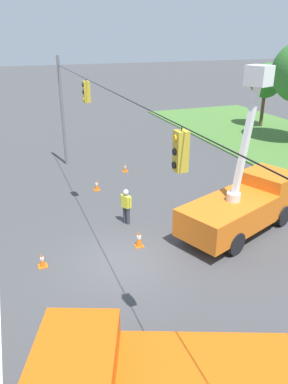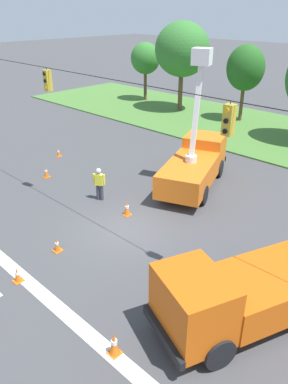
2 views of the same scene
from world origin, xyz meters
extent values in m
plane|color=#424244|center=(0.00, 0.00, 0.00)|extent=(200.00, 200.00, 0.00)
cube|color=silver|center=(0.00, -4.95, 0.00)|extent=(17.60, 0.50, 0.01)
cylinder|color=black|center=(0.00, 0.00, 6.60)|extent=(26.00, 0.03, 0.03)
cylinder|color=black|center=(-5.00, 0.00, 6.55)|extent=(0.02, 0.02, 0.10)
cube|color=gold|center=(-5.00, 0.00, 6.02)|extent=(0.32, 0.28, 0.96)
cylinder|color=black|center=(-5.00, -0.16, 6.34)|extent=(0.16, 0.05, 0.16)
cylinder|color=black|center=(-5.00, -0.16, 6.02)|extent=(0.16, 0.05, 0.16)
cylinder|color=yellow|center=(-5.00, -0.16, 5.70)|extent=(0.16, 0.05, 0.16)
cylinder|color=black|center=(4.85, 0.00, 6.55)|extent=(0.02, 0.02, 0.10)
cube|color=gold|center=(4.85, 0.00, 6.02)|extent=(0.32, 0.28, 0.96)
cylinder|color=yellow|center=(4.85, -0.16, 6.34)|extent=(0.16, 0.05, 0.16)
cylinder|color=black|center=(4.85, -0.16, 6.02)|extent=(0.16, 0.05, 0.16)
cylinder|color=black|center=(4.85, -0.16, 5.70)|extent=(0.16, 0.05, 0.16)
cylinder|color=brown|center=(-17.43, 19.60, 1.50)|extent=(0.32, 0.32, 3.00)
ellipsoid|color=#33752D|center=(-17.43, 19.60, 4.37)|extent=(3.23, 2.79, 3.16)
cylinder|color=brown|center=(-12.03, 18.82, 1.71)|extent=(0.42, 0.42, 3.41)
ellipsoid|color=#33752D|center=(-12.03, 18.82, 5.65)|extent=(5.26, 4.63, 4.88)
cylinder|color=brown|center=(-5.77, 19.54, 1.58)|extent=(0.31, 0.31, 3.17)
ellipsoid|color=#235B1E|center=(-5.77, 19.54, 4.55)|extent=(3.27, 2.85, 3.75)
cube|color=orange|center=(-0.18, 4.91, 1.12)|extent=(3.82, 5.07, 1.24)
cube|color=orange|center=(-1.36, 7.93, 1.42)|extent=(2.79, 2.62, 1.83)
cube|color=#1E2838|center=(-1.61, 8.56, 1.74)|extent=(1.88, 0.81, 0.83)
cube|color=black|center=(-1.75, 8.91, 0.65)|extent=(2.23, 1.00, 0.30)
cylinder|color=black|center=(-2.27, 7.30, 0.50)|extent=(0.63, 1.03, 1.00)
cylinder|color=black|center=(-0.27, 8.08, 0.50)|extent=(0.63, 1.03, 1.00)
cylinder|color=black|center=(-0.89, 3.77, 0.50)|extent=(0.63, 1.03, 1.00)
cylinder|color=black|center=(1.11, 4.55, 0.50)|extent=(0.63, 1.03, 1.00)
cylinder|color=silver|center=(-0.30, 5.21, 1.92)|extent=(0.60, 0.60, 0.36)
cube|color=white|center=(-0.47, 5.64, 4.21)|extent=(0.64, 1.16, 4.99)
cube|color=white|center=(-0.63, 6.06, 6.94)|extent=(1.13, 1.07, 0.80)
cube|color=#D6560F|center=(7.17, -0.21, 1.08)|extent=(3.73, 4.72, 1.16)
cube|color=#D6560F|center=(6.07, -2.95, 1.45)|extent=(2.76, 2.49, 1.90)
cube|color=#1E2838|center=(5.84, -3.53, 1.78)|extent=(1.90, 0.84, 0.85)
cube|color=black|center=(5.71, -3.85, 0.65)|extent=(2.25, 1.02, 0.30)
cylinder|color=black|center=(7.17, -3.14, 0.50)|extent=(0.63, 1.03, 1.00)
cylinder|color=black|center=(5.15, -2.33, 0.50)|extent=(0.63, 1.03, 1.00)
cylinder|color=black|center=(6.43, 0.88, 0.50)|extent=(0.63, 1.03, 1.00)
cylinder|color=#383842|center=(-3.16, 1.12, 0.42)|extent=(0.18, 0.18, 0.85)
cylinder|color=#383842|center=(-2.99, 1.22, 0.42)|extent=(0.18, 0.18, 0.85)
cube|color=yellow|center=(-3.08, 1.17, 1.15)|extent=(0.47, 0.41, 0.60)
cube|color=silver|center=(-3.08, 1.17, 1.15)|extent=(0.40, 0.28, 0.62)
cylinder|color=yellow|center=(-3.31, 1.03, 1.18)|extent=(0.11, 0.11, 0.55)
cylinder|color=yellow|center=(-2.84, 1.31, 1.18)|extent=(0.11, 0.11, 0.55)
sphere|color=tan|center=(-3.08, 1.17, 1.58)|extent=(0.22, 0.22, 0.22)
sphere|color=white|center=(-3.08, 1.17, 1.64)|extent=(0.26, 0.26, 0.26)
cube|color=orange|center=(-0.21, -5.18, 0.01)|extent=(0.36, 0.36, 0.03)
cone|color=orange|center=(-0.21, -5.18, 0.32)|extent=(0.23, 0.23, 0.58)
cylinder|color=white|center=(-0.21, -5.18, 0.35)|extent=(0.14, 0.14, 0.10)
cube|color=orange|center=(-7.61, 0.83, 0.01)|extent=(0.36, 0.36, 0.03)
cone|color=orange|center=(-7.61, 0.83, 0.35)|extent=(0.26, 0.26, 0.65)
cylinder|color=white|center=(-7.61, 0.83, 0.38)|extent=(0.16, 0.16, 0.12)
cube|color=orange|center=(-10.04, 3.36, 0.01)|extent=(0.36, 0.36, 0.03)
cone|color=orange|center=(-10.04, 3.36, 0.31)|extent=(0.22, 0.22, 0.55)
cylinder|color=white|center=(-10.04, 3.36, 0.33)|extent=(0.14, 0.14, 0.10)
cube|color=orange|center=(-0.87, 1.02, 0.01)|extent=(0.36, 0.36, 0.03)
cone|color=orange|center=(-0.87, 1.02, 0.40)|extent=(0.30, 0.30, 0.74)
cylinder|color=white|center=(-0.87, 1.02, 0.44)|extent=(0.18, 0.18, 0.13)
cube|color=orange|center=(-0.78, -3.06, 0.01)|extent=(0.36, 0.36, 0.03)
cone|color=orange|center=(-0.78, -3.06, 0.33)|extent=(0.24, 0.24, 0.59)
cylinder|color=white|center=(-0.78, -3.06, 0.36)|extent=(0.15, 0.15, 0.11)
cube|color=orange|center=(4.76, -4.87, 0.01)|extent=(0.36, 0.36, 0.03)
cone|color=orange|center=(4.76, -4.87, 0.41)|extent=(0.30, 0.30, 0.76)
cylinder|color=white|center=(4.76, -4.87, 0.45)|extent=(0.19, 0.19, 0.14)
camera|label=1|loc=(12.27, -3.69, 8.54)|focal=35.00mm
camera|label=2|loc=(10.74, -9.83, 9.09)|focal=35.00mm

